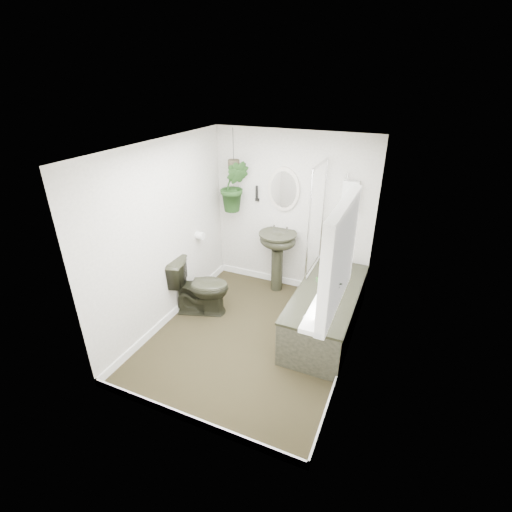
% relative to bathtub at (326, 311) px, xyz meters
% --- Properties ---
extents(floor, '(2.30, 2.80, 0.02)m').
position_rel_bathtub_xyz_m(floor, '(-0.80, -0.50, -0.30)').
color(floor, '#2D2B16').
rests_on(floor, ground).
extents(ceiling, '(2.30, 2.80, 0.02)m').
position_rel_bathtub_xyz_m(ceiling, '(-0.80, -0.50, 2.02)').
color(ceiling, white).
rests_on(ceiling, ground).
extents(wall_back, '(2.30, 0.02, 2.30)m').
position_rel_bathtub_xyz_m(wall_back, '(-0.80, 0.91, 0.86)').
color(wall_back, silver).
rests_on(wall_back, ground).
extents(wall_front, '(2.30, 0.02, 2.30)m').
position_rel_bathtub_xyz_m(wall_front, '(-0.80, -1.91, 0.86)').
color(wall_front, silver).
rests_on(wall_front, ground).
extents(wall_left, '(0.02, 2.80, 2.30)m').
position_rel_bathtub_xyz_m(wall_left, '(-1.96, -0.50, 0.86)').
color(wall_left, silver).
rests_on(wall_left, ground).
extents(wall_right, '(0.02, 2.80, 2.30)m').
position_rel_bathtub_xyz_m(wall_right, '(0.36, -0.50, 0.86)').
color(wall_right, silver).
rests_on(wall_right, ground).
extents(skirting, '(2.30, 2.80, 0.10)m').
position_rel_bathtub_xyz_m(skirting, '(-0.80, -0.50, -0.24)').
color(skirting, white).
rests_on(skirting, floor).
extents(bathtub, '(0.72, 1.72, 0.58)m').
position_rel_bathtub_xyz_m(bathtub, '(0.00, 0.00, 0.00)').
color(bathtub, black).
rests_on(bathtub, floor).
extents(bath_screen, '(0.04, 0.72, 1.40)m').
position_rel_bathtub_xyz_m(bath_screen, '(-0.33, 0.49, 0.99)').
color(bath_screen, silver).
rests_on(bath_screen, bathtub).
extents(shower_box, '(0.20, 0.10, 0.35)m').
position_rel_bathtub_xyz_m(shower_box, '(0.00, 0.84, 1.26)').
color(shower_box, white).
rests_on(shower_box, wall_back).
extents(oval_mirror, '(0.46, 0.03, 0.62)m').
position_rel_bathtub_xyz_m(oval_mirror, '(-0.92, 0.87, 1.21)').
color(oval_mirror, beige).
rests_on(oval_mirror, wall_back).
extents(wall_sconce, '(0.04, 0.04, 0.22)m').
position_rel_bathtub_xyz_m(wall_sconce, '(-1.32, 0.86, 1.11)').
color(wall_sconce, black).
rests_on(wall_sconce, wall_back).
extents(toilet_roll_holder, '(0.11, 0.11, 0.11)m').
position_rel_bathtub_xyz_m(toilet_roll_holder, '(-1.90, 0.20, 0.61)').
color(toilet_roll_holder, white).
rests_on(toilet_roll_holder, wall_left).
extents(window_recess, '(0.08, 1.00, 0.90)m').
position_rel_bathtub_xyz_m(window_recess, '(0.29, -1.20, 1.36)').
color(window_recess, white).
rests_on(window_recess, wall_right).
extents(window_sill, '(0.18, 1.00, 0.04)m').
position_rel_bathtub_xyz_m(window_sill, '(0.22, -1.20, 0.94)').
color(window_sill, white).
rests_on(window_sill, wall_right).
extents(window_blinds, '(0.01, 0.86, 0.76)m').
position_rel_bathtub_xyz_m(window_blinds, '(0.24, -1.20, 1.36)').
color(window_blinds, white).
rests_on(window_blinds, wall_right).
extents(toilet, '(0.86, 0.65, 0.78)m').
position_rel_bathtub_xyz_m(toilet, '(-1.65, -0.26, 0.10)').
color(toilet, black).
rests_on(toilet, floor).
extents(pedestal_sink, '(0.63, 0.56, 0.92)m').
position_rel_bathtub_xyz_m(pedestal_sink, '(-0.92, 0.69, 0.17)').
color(pedestal_sink, black).
rests_on(pedestal_sink, floor).
extents(sill_plant, '(0.28, 0.25, 0.26)m').
position_rel_bathtub_xyz_m(sill_plant, '(0.25, -1.23, 1.09)').
color(sill_plant, black).
rests_on(sill_plant, window_sill).
extents(hanging_plant, '(0.49, 0.44, 0.74)m').
position_rel_bathtub_xyz_m(hanging_plant, '(-1.59, 0.70, 1.22)').
color(hanging_plant, black).
rests_on(hanging_plant, ceiling).
extents(soap_bottle, '(0.11, 0.11, 0.21)m').
position_rel_bathtub_xyz_m(soap_bottle, '(-0.02, -0.79, 0.39)').
color(soap_bottle, '#353130').
rests_on(soap_bottle, bathtub).
extents(hanging_pot, '(0.16, 0.16, 0.12)m').
position_rel_bathtub_xyz_m(hanging_pot, '(-1.59, 0.70, 1.53)').
color(hanging_pot, '#3C3626').
rests_on(hanging_pot, ceiling).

